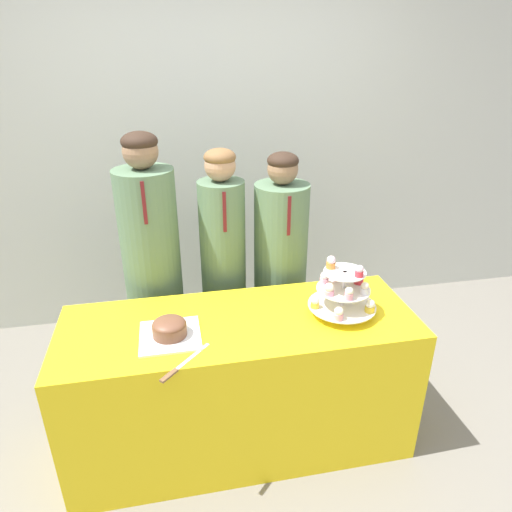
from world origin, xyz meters
TOP-DOWN VIEW (x-y plane):
  - ground_plane at (0.00, 0.00)m, footprint 16.00×16.00m
  - wall_back at (0.00, 1.74)m, footprint 9.00×0.06m
  - table at (0.00, 0.31)m, footprint 1.71×0.62m
  - round_cake at (-0.33, 0.24)m, footprint 0.27×0.27m
  - cake_knife at (-0.31, 0.01)m, footprint 0.22×0.23m
  - cupcake_stand at (0.50, 0.28)m, footprint 0.33×0.33m
  - student_0 at (-0.41, 0.85)m, footprint 0.32×0.32m
  - student_1 at (-0.01, 0.85)m, footprint 0.26×0.26m
  - student_2 at (0.34, 0.85)m, footprint 0.31×0.32m

SIDE VIEW (x-z plane):
  - ground_plane at x=0.00m, z-range 0.00..0.00m
  - table at x=0.00m, z-range 0.00..0.76m
  - student_2 at x=0.34m, z-range -0.05..1.39m
  - student_1 at x=-0.01m, z-range -0.03..1.44m
  - student_0 at x=-0.41m, z-range -0.05..1.53m
  - cake_knife at x=-0.31m, z-range 0.75..0.76m
  - round_cake at x=-0.33m, z-range 0.75..0.85m
  - cupcake_stand at x=0.50m, z-range 0.74..1.03m
  - wall_back at x=0.00m, z-range 0.00..2.70m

